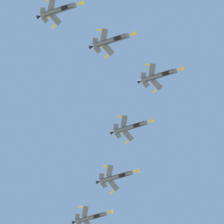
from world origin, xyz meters
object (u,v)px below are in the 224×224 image
fighter_jet_lead (160,75)px  fighter_jet_left_wing (132,127)px  fighter_jet_right_wing (112,40)px  fighter_jet_right_outer (60,10)px  fighter_jet_trail_slot (92,217)px  fighter_jet_left_outer (117,177)px

fighter_jet_lead → fighter_jet_left_wing: 21.17m
fighter_jet_left_wing → fighter_jet_right_wing: bearing=4.3°
fighter_jet_right_wing → fighter_jet_right_outer: size_ratio=1.00×
fighter_jet_lead → fighter_jet_right_wing: 19.93m
fighter_jet_left_wing → fighter_jet_trail_slot: bearing=-140.7°
fighter_jet_lead → fighter_jet_right_wing: bearing=-37.0°
fighter_jet_left_outer → fighter_jet_left_wing: bearing=33.3°
fighter_jet_lead → fighter_jet_trail_slot: fighter_jet_trail_slot is taller
fighter_jet_right_outer → fighter_jet_trail_slot: 75.80m
fighter_jet_left_wing → fighter_jet_left_outer: size_ratio=1.00×
fighter_jet_left_wing → fighter_jet_trail_slot: (-5.23, 37.52, -1.30)m
fighter_jet_left_outer → fighter_jet_right_outer: size_ratio=1.00×
fighter_jet_left_wing → fighter_jet_right_outer: 46.79m
fighter_jet_left_wing → fighter_jet_right_outer: fighter_jet_left_wing is taller
fighter_jet_left_wing → fighter_jet_trail_slot: fighter_jet_left_wing is taller
fighter_jet_left_wing → fighter_jet_right_wing: size_ratio=1.00×
fighter_jet_right_wing → fighter_jet_left_outer: size_ratio=1.00×
fighter_jet_right_wing → fighter_jet_left_outer: bearing=-165.1°
fighter_jet_right_wing → fighter_jet_right_outer: 19.85m
fighter_jet_lead → fighter_jet_left_outer: fighter_jet_lead is taller
fighter_jet_lead → fighter_jet_right_outer: bearing=-40.5°
fighter_jet_left_outer → fighter_jet_trail_slot: bearing=-135.2°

